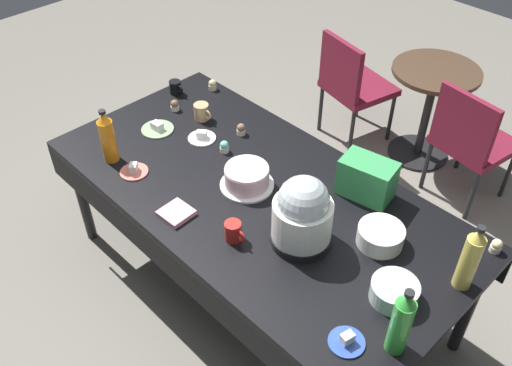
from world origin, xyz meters
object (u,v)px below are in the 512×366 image
cupcake_rose (241,129)px  cupcake_berry (496,246)px  slow_cooker (302,214)px  coffee_mug_black (176,87)px  glass_salad_bowl (394,291)px  cupcake_mint (213,85)px  potluck_table (256,200)px  round_cafe_table (430,98)px  frosted_layer_cake (247,177)px  cupcake_cocoa (224,147)px  dessert_plate_cobalt (347,341)px  soda_carton (367,178)px  ceramic_snack_bowl (380,236)px  soda_bottle_ginger_ale (470,259)px  dessert_plate_coral (134,170)px  soda_bottle_orange_juice (108,137)px  coffee_mug_red (234,232)px  coffee_mug_tan (202,112)px  maroon_chair_left (352,82)px  cupcake_lemon (175,105)px  soda_bottle_lime_soda (401,323)px  maroon_chair_right (471,138)px  dessert_plate_white (202,137)px

cupcake_rose → cupcake_berry: size_ratio=1.00×
slow_cooker → coffee_mug_black: 1.44m
glass_salad_bowl → cupcake_mint: (-1.74, 0.53, -0.01)m
potluck_table → cupcake_mint: bearing=151.6°
coffee_mug_black → round_cafe_table: bearing=57.3°
frosted_layer_cake → cupcake_cocoa: (-0.29, 0.11, -0.02)m
dessert_plate_cobalt → cupcake_berry: 0.85m
cupcake_cocoa → soda_carton: size_ratio=0.26×
ceramic_snack_bowl → soda_bottle_ginger_ale: (0.38, 0.05, 0.11)m
cupcake_rose → coffee_mug_black: 0.60m
dessert_plate_coral → slow_cooker: bearing=15.7°
coffee_mug_black → soda_bottle_orange_juice: bearing=-66.5°
coffee_mug_black → frosted_layer_cake: bearing=-16.9°
cupcake_berry → coffee_mug_black: (-2.02, -0.20, 0.01)m
potluck_table → slow_cooker: bearing=-13.6°
cupcake_cocoa → soda_bottle_ginger_ale: bearing=4.4°
potluck_table → coffee_mug_red: (0.17, -0.30, 0.11)m
frosted_layer_cake → cupcake_cocoa: size_ratio=4.05×
potluck_table → coffee_mug_tan: (-0.67, 0.22, 0.11)m
dessert_plate_coral → cupcake_cocoa: size_ratio=2.17×
ceramic_snack_bowl → soda_bottle_orange_juice: (-1.35, -0.52, 0.10)m
potluck_table → maroon_chair_left: size_ratio=2.59×
cupcake_mint → cupcake_lemon: size_ratio=1.00×
potluck_table → round_cafe_table: (-0.05, 1.75, -0.19)m
coffee_mug_tan → soda_bottle_ginger_ale: bearing=-0.4°
cupcake_mint → coffee_mug_tan: coffee_mug_tan is taller
cupcake_berry → coffee_mug_black: size_ratio=0.61×
slow_cooker → cupcake_lemon: slow_cooker is taller
glass_salad_bowl → coffee_mug_red: (-0.70, -0.24, 0.01)m
dessert_plate_cobalt → dessert_plate_coral: bearing=179.7°
potluck_table → slow_cooker: 0.46m
dessert_plate_coral → coffee_mug_red: bearing=4.0°
soda_bottle_orange_juice → soda_bottle_ginger_ale: bearing=18.4°
soda_bottle_lime_soda → maroon_chair_right: size_ratio=0.39×
dessert_plate_coral → cupcake_berry: 1.77m
soda_carton → cupcake_rose: bearing=175.4°
soda_carton → maroon_chair_left: (-0.96, 1.16, -0.36)m
soda_bottle_ginger_ale → round_cafe_table: (-1.07, 1.55, -0.41)m
frosted_layer_cake → dessert_plate_coral: size_ratio=1.86×
slow_cooker → coffee_mug_black: bearing=164.9°
cupcake_rose → soda_bottle_orange_juice: 0.73m
dessert_plate_white → soda_carton: 0.96m
soda_bottle_ginger_ale → soda_carton: (-0.63, 0.16, -0.06)m
dessert_plate_cobalt → soda_bottle_orange_juice: (-1.58, -0.01, 0.13)m
cupcake_berry → round_cafe_table: cupcake_berry is taller
glass_salad_bowl → coffee_mug_black: bearing=169.7°
ceramic_snack_bowl → cupcake_berry: bearing=40.1°
maroon_chair_right → round_cafe_table: size_ratio=1.18×
cupcake_mint → dessert_plate_white: bearing=-47.6°
slow_cooker → cupcake_rose: size_ratio=5.27×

